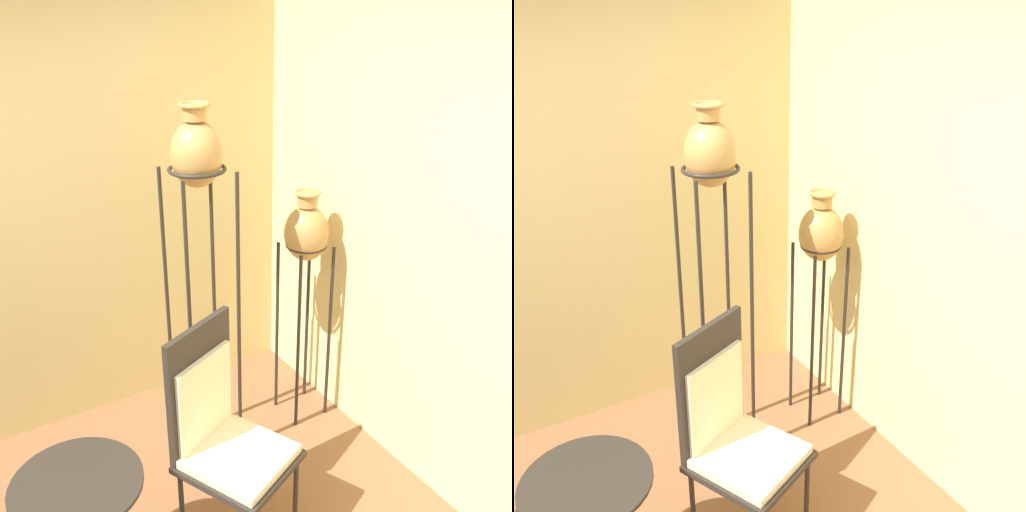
{
  "view_description": "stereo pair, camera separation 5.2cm",
  "coord_description": "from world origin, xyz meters",
  "views": [
    {
      "loc": [
        -0.27,
        -1.39,
        2.43
      ],
      "look_at": [
        1.26,
        1.13,
        1.14
      ],
      "focal_mm": 42.0,
      "sensor_mm": 36.0,
      "label": 1
    },
    {
      "loc": [
        -0.22,
        -1.42,
        2.43
      ],
      "look_at": [
        1.26,
        1.13,
        1.14
      ],
      "focal_mm": 42.0,
      "sensor_mm": 36.0,
      "label": 2
    }
  ],
  "objects": [
    {
      "name": "chair",
      "position": [
        0.73,
        0.55,
        0.61
      ],
      "size": [
        0.6,
        0.6,
        1.12
      ],
      "rotation": [
        0.0,
        0.0,
        0.43
      ],
      "color": "#28231E",
      "rests_on": "ground_plane"
    },
    {
      "name": "vase_stand_medium",
      "position": [
        1.59,
        1.12,
        1.17
      ],
      "size": [
        0.25,
        0.25,
        1.45
      ],
      "color": "#28231E",
      "rests_on": "ground_plane"
    },
    {
      "name": "vase_stand_tall",
      "position": [
        0.94,
        1.14,
        1.65
      ],
      "size": [
        0.3,
        0.3,
        1.98
      ],
      "color": "#28231E",
      "rests_on": "ground_plane"
    },
    {
      "name": "wall_right",
      "position": [
        1.83,
        0.0,
        1.35
      ],
      "size": [
        0.06,
        7.6,
        2.7
      ],
      "color": "beige",
      "rests_on": "ground_plane"
    }
  ]
}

